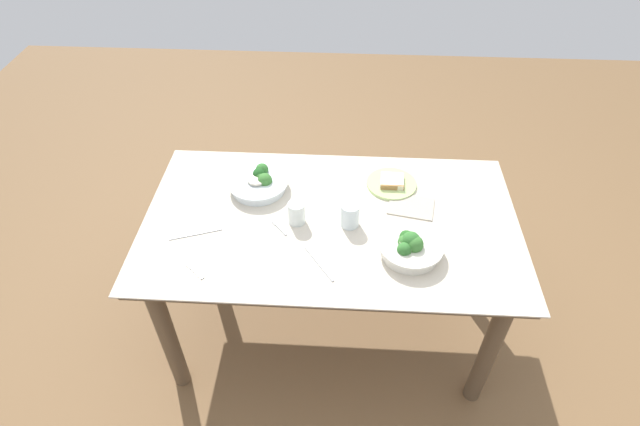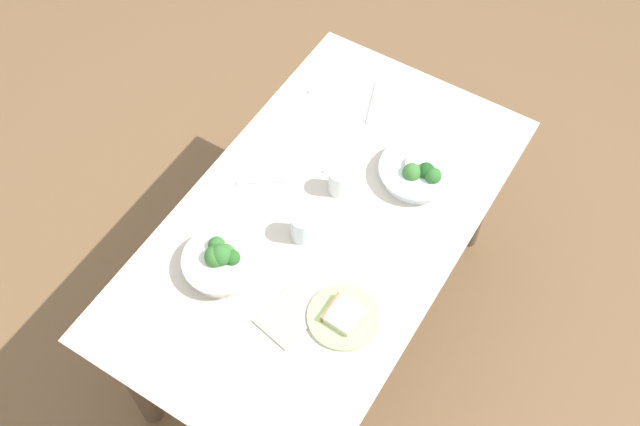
{
  "view_description": "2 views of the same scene",
  "coord_description": "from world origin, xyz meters",
  "px_view_note": "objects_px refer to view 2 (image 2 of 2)",
  "views": [
    {
      "loc": [
        0.04,
        -1.44,
        2.09
      ],
      "look_at": [
        -0.04,
        -0.01,
        0.76
      ],
      "focal_mm": 28.25,
      "sensor_mm": 36.0,
      "label": 1
    },
    {
      "loc": [
        1.1,
        0.67,
        2.7
      ],
      "look_at": [
        -0.0,
        -0.01,
        0.76
      ],
      "focal_mm": 42.26,
      "sensor_mm": 36.0,
      "label": 2
    }
  ],
  "objects_px": {
    "fork_by_near_bowl": "(320,89)",
    "table_knife_right": "(372,102)",
    "water_glass_center": "(339,181)",
    "table_knife_left": "(266,182)",
    "bread_side_plate": "(343,316)",
    "napkin_folded_upper": "(290,314)",
    "broccoli_bowl_far": "(418,172)",
    "broccoli_bowl_near": "(222,260)",
    "fork_by_far_bowl": "(339,170)",
    "water_glass_side": "(303,227)"
  },
  "relations": [
    {
      "from": "fork_by_near_bowl",
      "to": "table_knife_left",
      "type": "height_order",
      "value": "same"
    },
    {
      "from": "water_glass_side",
      "to": "fork_by_near_bowl",
      "type": "relative_size",
      "value": 1.19
    },
    {
      "from": "bread_side_plate",
      "to": "napkin_folded_upper",
      "type": "relative_size",
      "value": 1.17
    },
    {
      "from": "bread_side_plate",
      "to": "fork_by_far_bowl",
      "type": "bearing_deg",
      "value": -147.85
    },
    {
      "from": "fork_by_far_bowl",
      "to": "fork_by_near_bowl",
      "type": "distance_m",
      "value": 0.36
    },
    {
      "from": "table_knife_right",
      "to": "napkin_folded_upper",
      "type": "relative_size",
      "value": 1.12
    },
    {
      "from": "broccoli_bowl_near",
      "to": "water_glass_side",
      "type": "distance_m",
      "value": 0.27
    },
    {
      "from": "broccoli_bowl_near",
      "to": "fork_by_near_bowl",
      "type": "distance_m",
      "value": 0.78
    },
    {
      "from": "broccoli_bowl_near",
      "to": "napkin_folded_upper",
      "type": "height_order",
      "value": "broccoli_bowl_near"
    },
    {
      "from": "bread_side_plate",
      "to": "table_knife_right",
      "type": "bearing_deg",
      "value": -156.15
    },
    {
      "from": "fork_by_far_bowl",
      "to": "napkin_folded_upper",
      "type": "distance_m",
      "value": 0.55
    },
    {
      "from": "broccoli_bowl_far",
      "to": "napkin_folded_upper",
      "type": "distance_m",
      "value": 0.64
    },
    {
      "from": "water_glass_center",
      "to": "table_knife_right",
      "type": "relative_size",
      "value": 0.46
    },
    {
      "from": "table_knife_left",
      "to": "table_knife_right",
      "type": "xyz_separation_m",
      "value": [
        -0.48,
        0.12,
        0.0
      ]
    },
    {
      "from": "broccoli_bowl_near",
      "to": "water_glass_center",
      "type": "xyz_separation_m",
      "value": [
        -0.43,
        0.15,
        0.01
      ]
    },
    {
      "from": "broccoli_bowl_far",
      "to": "broccoli_bowl_near",
      "type": "bearing_deg",
      "value": -29.56
    },
    {
      "from": "fork_by_near_bowl",
      "to": "table_knife_right",
      "type": "xyz_separation_m",
      "value": [
        -0.04,
        0.19,
        -0.0
      ]
    },
    {
      "from": "water_glass_center",
      "to": "table_knife_left",
      "type": "height_order",
      "value": "water_glass_center"
    },
    {
      "from": "broccoli_bowl_far",
      "to": "fork_by_near_bowl",
      "type": "xyz_separation_m",
      "value": [
        -0.16,
        -0.47,
        -0.03
      ]
    },
    {
      "from": "broccoli_bowl_near",
      "to": "water_glass_center",
      "type": "distance_m",
      "value": 0.45
    },
    {
      "from": "broccoli_bowl_far",
      "to": "broccoli_bowl_near",
      "type": "xyz_separation_m",
      "value": [
        0.61,
        -0.34,
        0.01
      ]
    },
    {
      "from": "fork_by_far_bowl",
      "to": "bread_side_plate",
      "type": "bearing_deg",
      "value": -96.87
    },
    {
      "from": "broccoli_bowl_near",
      "to": "bread_side_plate",
      "type": "height_order",
      "value": "broccoli_bowl_near"
    },
    {
      "from": "bread_side_plate",
      "to": "fork_by_near_bowl",
      "type": "height_order",
      "value": "bread_side_plate"
    },
    {
      "from": "bread_side_plate",
      "to": "table_knife_left",
      "type": "height_order",
      "value": "bread_side_plate"
    },
    {
      "from": "broccoli_bowl_far",
      "to": "table_knife_left",
      "type": "height_order",
      "value": "broccoli_bowl_far"
    },
    {
      "from": "broccoli_bowl_near",
      "to": "bread_side_plate",
      "type": "bearing_deg",
      "value": 96.51
    },
    {
      "from": "fork_by_far_bowl",
      "to": "fork_by_near_bowl",
      "type": "xyz_separation_m",
      "value": [
        -0.27,
        -0.24,
        0.0
      ]
    },
    {
      "from": "broccoli_bowl_far",
      "to": "napkin_folded_upper",
      "type": "height_order",
      "value": "broccoli_bowl_far"
    },
    {
      "from": "fork_by_near_bowl",
      "to": "napkin_folded_upper",
      "type": "relative_size",
      "value": 0.46
    },
    {
      "from": "water_glass_side",
      "to": "napkin_folded_upper",
      "type": "xyz_separation_m",
      "value": [
        0.25,
        0.12,
        -0.05
      ]
    },
    {
      "from": "napkin_folded_upper",
      "to": "bread_side_plate",
      "type": "bearing_deg",
      "value": 118.58
    },
    {
      "from": "water_glass_side",
      "to": "table_knife_right",
      "type": "height_order",
      "value": "water_glass_side"
    },
    {
      "from": "bread_side_plate",
      "to": "broccoli_bowl_far",
      "type": "bearing_deg",
      "value": -174.7
    },
    {
      "from": "water_glass_side",
      "to": "fork_by_far_bowl",
      "type": "relative_size",
      "value": 1.2
    },
    {
      "from": "fork_by_near_bowl",
      "to": "table_knife_right",
      "type": "distance_m",
      "value": 0.19
    },
    {
      "from": "water_glass_center",
      "to": "table_knife_left",
      "type": "bearing_deg",
      "value": -65.4
    },
    {
      "from": "broccoli_bowl_near",
      "to": "fork_by_far_bowl",
      "type": "relative_size",
      "value": 2.9
    },
    {
      "from": "fork_by_near_bowl",
      "to": "table_knife_right",
      "type": "relative_size",
      "value": 0.41
    },
    {
      "from": "water_glass_side",
      "to": "table_knife_right",
      "type": "bearing_deg",
      "value": -171.39
    },
    {
      "from": "broccoli_bowl_far",
      "to": "water_glass_center",
      "type": "bearing_deg",
      "value": -47.64
    },
    {
      "from": "table_knife_left",
      "to": "table_knife_right",
      "type": "height_order",
      "value": "same"
    },
    {
      "from": "table_knife_left",
      "to": "broccoli_bowl_near",
      "type": "bearing_deg",
      "value": -112.92
    },
    {
      "from": "water_glass_center",
      "to": "napkin_folded_upper",
      "type": "height_order",
      "value": "water_glass_center"
    },
    {
      "from": "bread_side_plate",
      "to": "table_knife_left",
      "type": "distance_m",
      "value": 0.54
    },
    {
      "from": "broccoli_bowl_near",
      "to": "fork_by_far_bowl",
      "type": "distance_m",
      "value": 0.51
    },
    {
      "from": "bread_side_plate",
      "to": "napkin_folded_upper",
      "type": "xyz_separation_m",
      "value": [
        0.07,
        -0.13,
        -0.01
      ]
    },
    {
      "from": "water_glass_center",
      "to": "table_knife_left",
      "type": "relative_size",
      "value": 0.48
    },
    {
      "from": "broccoli_bowl_far",
      "to": "water_glass_center",
      "type": "distance_m",
      "value": 0.26
    },
    {
      "from": "broccoli_bowl_far",
      "to": "table_knife_right",
      "type": "relative_size",
      "value": 1.25
    }
  ]
}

